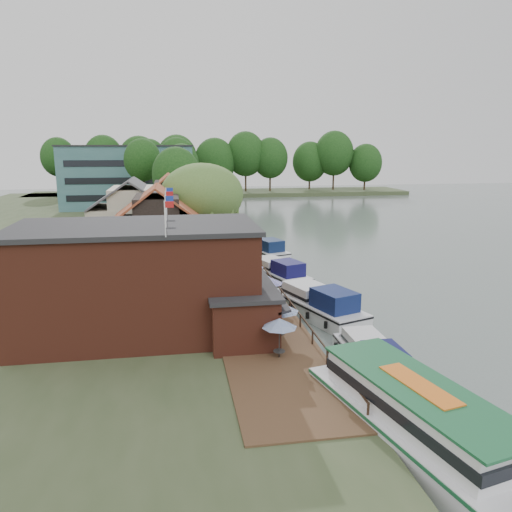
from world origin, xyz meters
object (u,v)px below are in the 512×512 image
cottage_c (169,207)px  tour_boat (428,424)px  pub (168,278)px  swan (361,405)px  umbrella_1 (280,321)px  umbrella_3 (268,291)px  cruiser_1 (318,300)px  umbrella_4 (255,285)px  cottage_a (158,232)px  umbrella_0 (279,338)px  hotel_block (129,176)px  umbrella_2 (256,309)px  willow (203,213)px  cruiser_2 (278,269)px  cottage_b (133,217)px  umbrella_5 (253,275)px  cruiser_0 (373,354)px  cruiser_3 (263,247)px

cottage_c → tour_boat: bearing=-77.4°
pub → cottage_c: size_ratio=2.35×
swan → umbrella_1: bearing=110.2°
umbrella_3 → cruiser_1: umbrella_3 is taller
umbrella_4 → tour_boat: (4.14, -20.17, -0.73)m
pub → cottage_c: 34.01m
cottage_a → swan: (10.53, -25.15, -5.03)m
umbrella_0 → umbrella_4: 11.35m
hotel_block → umbrella_4: hotel_block is taller
umbrella_2 → cottage_c: bearing=99.7°
willow → cruiser_2: (6.99, -5.34, -5.02)m
cottage_b → umbrella_0: cottage_b is taller
umbrella_5 → cruiser_2: umbrella_5 is taller
umbrella_0 → swan: bearing=-54.3°
cruiser_2 → willow: bearing=123.9°
umbrella_3 → cruiser_0: (4.51, -9.71, -1.23)m
umbrella_3 → cruiser_3: bearing=80.5°
cottage_b → cruiser_2: bearing=-35.5°
pub → cruiser_2: size_ratio=2.03×
umbrella_3 → cruiser_0: bearing=-65.1°
willow → umbrella_0: willow is taller
hotel_block → umbrella_3: bearing=-77.2°
cottage_c → hotel_block: bearing=102.2°
umbrella_0 → cruiser_3: (4.82, 31.57, -1.09)m
cottage_a → cruiser_3: (12.07, 10.99, -4.06)m
cottage_c → cottage_a: bearing=-93.0°
cruiser_0 → tour_boat: 8.51m
pub → cruiser_1: (11.44, 4.00, -3.34)m
cottage_c → umbrella_3: bearing=-76.4°
hotel_block → swan: hotel_block is taller
umbrella_0 → umbrella_2: bearing=94.5°
willow → umbrella_1: 23.43m
umbrella_2 → cruiser_1: size_ratio=0.22×
cottage_a → cottage_b: 10.44m
cottage_c → tour_boat: 49.74m
cruiser_0 → cruiser_3: (-0.78, 31.96, 0.13)m
cottage_b → tour_boat: bearing=-69.4°
cottage_c → cruiser_0: (11.85, -39.97, -4.19)m
cruiser_2 → tour_boat: 29.07m
hotel_block → cruiser_2: 59.60m
umbrella_5 → umbrella_0: bearing=-93.0°
cottage_c → umbrella_5: (7.00, -25.16, -2.96)m
umbrella_0 → cruiser_2: size_ratio=0.24×
umbrella_0 → umbrella_1: same height
umbrella_2 → tour_boat: 15.11m
cruiser_2 → swan: cruiser_2 is taller
cottage_b → umbrella_2: cottage_b is taller
pub → umbrella_4: pub is taller
cottage_c → willow: bearing=-76.0°
umbrella_0 → swan: 5.99m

